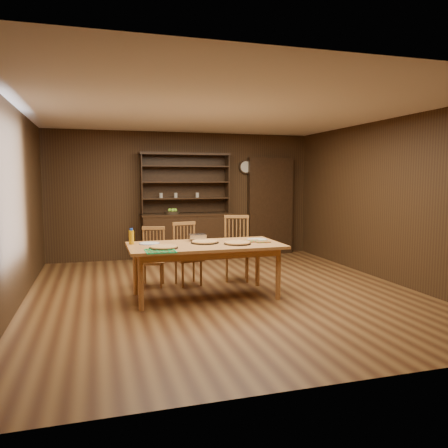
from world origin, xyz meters
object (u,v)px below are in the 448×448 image
object	(u,v)px
dining_table	(205,249)
chair_center	(186,252)
china_hutch	(186,230)
juice_bottle	(131,237)
chair_right	(237,246)
chair_left	(153,255)

from	to	relation	value
dining_table	chair_center	distance (m)	0.84
china_hutch	juice_bottle	world-z (taller)	china_hutch
chair_center	juice_bottle	bearing A→B (deg)	-159.19
chair_center	chair_right	distance (m)	0.86
chair_left	juice_bottle	distance (m)	0.81
china_hutch	chair_right	size ratio (longest dim) A/B	2.07
chair_left	chair_center	xyz separation A→B (m)	(0.51, -0.07, 0.04)
chair_left	juice_bottle	world-z (taller)	juice_bottle
dining_table	chair_left	world-z (taller)	chair_left
dining_table	chair_center	xyz separation A→B (m)	(-0.10, 0.82, -0.16)
dining_table	juice_bottle	distance (m)	1.03
dining_table	chair_left	xyz separation A→B (m)	(-0.61, 0.89, -0.20)
china_hutch	chair_left	distance (m)	2.24
dining_table	chair_left	size ratio (longest dim) A/B	2.32
china_hutch	chair_left	world-z (taller)	china_hutch
china_hutch	chair_left	xyz separation A→B (m)	(-0.93, -2.03, -0.12)
chair_center	china_hutch	bearing A→B (deg)	67.64
china_hutch	dining_table	distance (m)	2.94
chair_left	juice_bottle	bearing A→B (deg)	-105.94
china_hutch	juice_bottle	bearing A→B (deg)	-116.17
dining_table	chair_center	bearing A→B (deg)	97.18
chair_right	china_hutch	bearing A→B (deg)	118.45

